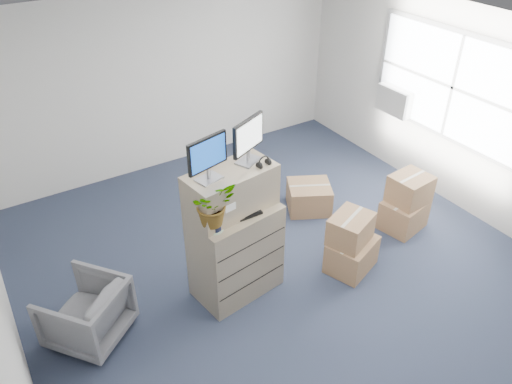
# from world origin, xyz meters

# --- Properties ---
(ground) EXTENTS (7.00, 7.00, 0.00)m
(ground) POSITION_xyz_m (0.00, 0.00, 0.00)
(ground) COLOR #242D41
(ground) RESTS_ON ground
(wall_back) EXTENTS (6.00, 0.02, 2.80)m
(wall_back) POSITION_xyz_m (0.00, 3.51, 1.40)
(wall_back) COLOR silver
(wall_back) RESTS_ON ground
(wall_right) EXTENTS (0.02, 7.00, 2.80)m
(wall_right) POSITION_xyz_m (3.01, 0.00, 1.40)
(wall_right) COLOR silver
(wall_right) RESTS_ON ground
(window) EXTENTS (0.07, 2.72, 1.52)m
(window) POSITION_xyz_m (2.96, 0.50, 1.70)
(window) COLOR gray
(window) RESTS_ON wall_right
(ac_unit) EXTENTS (0.24, 0.60, 0.40)m
(ac_unit) POSITION_xyz_m (2.87, 1.40, 1.20)
(ac_unit) COLOR silver
(ac_unit) RESTS_ON wall_right
(filing_cabinet_lower) EXTENTS (1.04, 0.72, 1.13)m
(filing_cabinet_lower) POSITION_xyz_m (-0.64, 0.28, 0.56)
(filing_cabinet_lower) COLOR tan
(filing_cabinet_lower) RESTS_ON ground
(filing_cabinet_upper) EXTENTS (1.03, 0.62, 0.48)m
(filing_cabinet_upper) POSITION_xyz_m (-0.64, 0.33, 1.37)
(filing_cabinet_upper) COLOR tan
(filing_cabinet_upper) RESTS_ON filing_cabinet_lower
(monitor_left) EXTENTS (0.47, 0.24, 0.47)m
(monitor_left) POSITION_xyz_m (-0.91, 0.30, 1.88)
(monitor_left) COLOR #99999E
(monitor_left) RESTS_ON filing_cabinet_upper
(monitor_right) EXTENTS (0.47, 0.28, 0.49)m
(monitor_right) POSITION_xyz_m (-0.39, 0.40, 1.89)
(monitor_right) COLOR #99999E
(monitor_right) RESTS_ON filing_cabinet_upper
(headphones) EXTENTS (0.15, 0.04, 0.15)m
(headphones) POSITION_xyz_m (-0.30, 0.24, 1.65)
(headphones) COLOR black
(headphones) RESTS_ON filing_cabinet_upper
(keyboard) EXTENTS (0.46, 0.20, 0.02)m
(keyboard) POSITION_xyz_m (-0.63, 0.18, 1.14)
(keyboard) COLOR black
(keyboard) RESTS_ON filing_cabinet_lower
(mouse) EXTENTS (0.11, 0.09, 0.03)m
(mouse) POSITION_xyz_m (-0.33, 0.21, 1.15)
(mouse) COLOR silver
(mouse) RESTS_ON filing_cabinet_lower
(water_bottle) EXTENTS (0.08, 0.08, 0.27)m
(water_bottle) POSITION_xyz_m (-0.59, 0.36, 1.26)
(water_bottle) COLOR gray
(water_bottle) RESTS_ON filing_cabinet_lower
(phone_dock) EXTENTS (0.08, 0.07, 0.16)m
(phone_dock) POSITION_xyz_m (-0.70, 0.29, 1.18)
(phone_dock) COLOR silver
(phone_dock) RESTS_ON filing_cabinet_lower
(external_drive) EXTENTS (0.22, 0.17, 0.06)m
(external_drive) POSITION_xyz_m (-0.34, 0.46, 1.16)
(external_drive) COLOR black
(external_drive) RESTS_ON filing_cabinet_lower
(tissue_box) EXTENTS (0.27, 0.18, 0.09)m
(tissue_box) POSITION_xyz_m (-0.30, 0.43, 1.24)
(tissue_box) COLOR #3A73C8
(tissue_box) RESTS_ON external_drive
(potted_plant) EXTENTS (0.45, 0.50, 0.47)m
(potted_plant) POSITION_xyz_m (-0.98, 0.12, 1.40)
(potted_plant) COLOR #9FB995
(potted_plant) RESTS_ON filing_cabinet_lower
(office_chair) EXTENTS (1.01, 1.00, 0.76)m
(office_chair) POSITION_xyz_m (-2.32, 0.49, 0.38)
(office_chair) COLOR #5D5E62
(office_chair) RESTS_ON ground
(cardboard_boxes) EXTENTS (1.86, 2.00, 0.81)m
(cardboard_boxes) POSITION_xyz_m (1.28, 0.27, 0.33)
(cardboard_boxes) COLOR #9B6C4B
(cardboard_boxes) RESTS_ON ground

